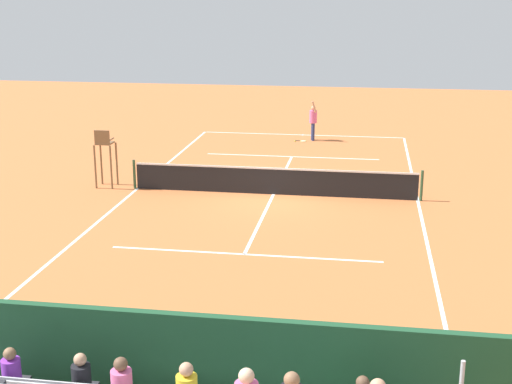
{
  "coord_description": "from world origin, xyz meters",
  "views": [
    {
      "loc": [
        -3.14,
        23.98,
        6.9
      ],
      "look_at": [
        0.0,
        4.0,
        1.2
      ],
      "focal_mm": 49.88,
      "sensor_mm": 36.0,
      "label": 1
    }
  ],
  "objects_px": {
    "umpire_chair": "(105,152)",
    "tennis_ball_near": "(295,141)",
    "tennis_net": "(274,181)",
    "tennis_racket": "(303,141)",
    "tennis_player": "(313,119)"
  },
  "relations": [
    {
      "from": "tennis_net",
      "to": "tennis_racket",
      "type": "xyz_separation_m",
      "value": [
        -0.16,
        -9.42,
        -0.49
      ]
    },
    {
      "from": "tennis_player",
      "to": "tennis_ball_near",
      "type": "height_order",
      "value": "tennis_player"
    },
    {
      "from": "tennis_net",
      "to": "tennis_ball_near",
      "type": "relative_size",
      "value": 156.06
    },
    {
      "from": "tennis_player",
      "to": "tennis_racket",
      "type": "distance_m",
      "value": 1.15
    },
    {
      "from": "tennis_ball_near",
      "to": "tennis_net",
      "type": "bearing_deg",
      "value": 91.18
    },
    {
      "from": "tennis_net",
      "to": "tennis_racket",
      "type": "relative_size",
      "value": 17.66
    },
    {
      "from": "tennis_player",
      "to": "tennis_racket",
      "type": "bearing_deg",
      "value": 35.65
    },
    {
      "from": "umpire_chair",
      "to": "tennis_player",
      "type": "height_order",
      "value": "umpire_chair"
    },
    {
      "from": "umpire_chair",
      "to": "tennis_racket",
      "type": "distance_m",
      "value": 11.39
    },
    {
      "from": "umpire_chair",
      "to": "tennis_racket",
      "type": "xyz_separation_m",
      "value": [
        -6.36,
        -9.37,
        -1.3
      ]
    },
    {
      "from": "tennis_player",
      "to": "tennis_ball_near",
      "type": "relative_size",
      "value": 29.18
    },
    {
      "from": "tennis_net",
      "to": "tennis_racket",
      "type": "bearing_deg",
      "value": -90.94
    },
    {
      "from": "umpire_chair",
      "to": "tennis_ball_near",
      "type": "bearing_deg",
      "value": -123.16
    },
    {
      "from": "umpire_chair",
      "to": "tennis_net",
      "type": "bearing_deg",
      "value": 179.49
    },
    {
      "from": "umpire_chair",
      "to": "tennis_ball_near",
      "type": "height_order",
      "value": "umpire_chair"
    }
  ]
}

